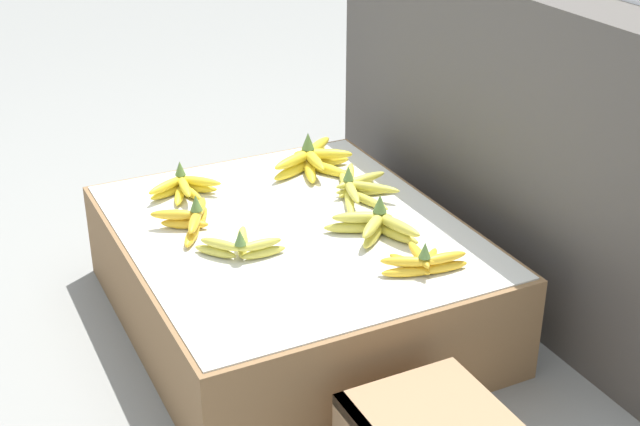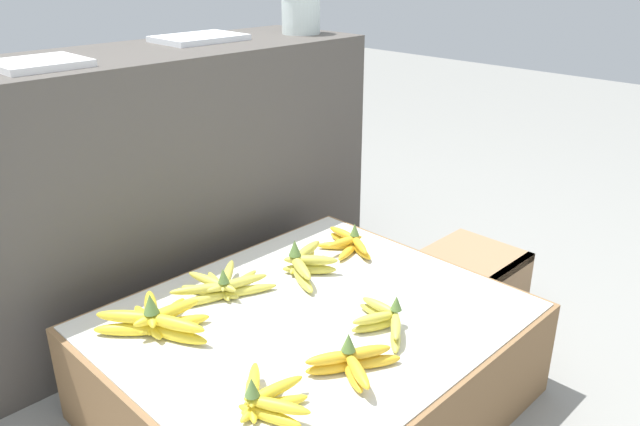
% 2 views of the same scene
% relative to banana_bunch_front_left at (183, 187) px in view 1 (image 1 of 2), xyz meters
% --- Properties ---
extents(ground_plane, '(10.00, 10.00, 0.00)m').
position_rel_banana_bunch_front_left_xyz_m(ground_plane, '(0.30, 0.18, -0.30)').
color(ground_plane, gray).
extents(display_platform, '(0.97, 0.82, 0.27)m').
position_rel_banana_bunch_front_left_xyz_m(display_platform, '(0.30, 0.18, -0.16)').
color(display_platform, olive).
rests_on(display_platform, ground_plane).
extents(back_vendor_table, '(1.47, 0.45, 0.83)m').
position_rel_banana_bunch_front_left_xyz_m(back_vendor_table, '(0.34, 0.93, 0.12)').
color(back_vendor_table, '#4C4742').
rests_on(back_vendor_table, ground_plane).
extents(banana_bunch_front_left, '(0.16, 0.20, 0.09)m').
position_rel_banana_bunch_front_left_xyz_m(banana_bunch_front_left, '(0.00, 0.00, 0.00)').
color(banana_bunch_front_left, yellow).
rests_on(banana_bunch_front_left, display_platform).
extents(banana_bunch_front_midleft, '(0.20, 0.17, 0.09)m').
position_rel_banana_bunch_front_left_xyz_m(banana_bunch_front_midleft, '(0.20, -0.04, 0.00)').
color(banana_bunch_front_midleft, gold).
rests_on(banana_bunch_front_midleft, display_platform).
extents(banana_bunch_front_midright, '(0.12, 0.20, 0.08)m').
position_rel_banana_bunch_front_left_xyz_m(banana_bunch_front_midright, '(0.38, 0.02, 0.00)').
color(banana_bunch_front_midright, gold).
rests_on(banana_bunch_front_midright, display_platform).
extents(banana_bunch_middle_left, '(0.24, 0.26, 0.11)m').
position_rel_banana_bunch_front_left_xyz_m(banana_bunch_middle_left, '(-0.00, 0.39, 0.01)').
color(banana_bunch_middle_left, yellow).
rests_on(banana_bunch_middle_left, display_platform).
extents(banana_bunch_middle_midleft, '(0.28, 0.20, 0.09)m').
position_rel_banana_bunch_front_left_xyz_m(banana_bunch_middle_midleft, '(0.21, 0.42, -0.00)').
color(banana_bunch_middle_midleft, gold).
rests_on(banana_bunch_middle_midleft, display_platform).
extents(banana_bunch_middle_midright, '(0.20, 0.19, 0.10)m').
position_rel_banana_bunch_front_left_xyz_m(banana_bunch_middle_midright, '(0.44, 0.35, 0.01)').
color(banana_bunch_middle_midright, gold).
rests_on(banana_bunch_middle_midright, display_platform).
extents(banana_bunch_middle_right, '(0.13, 0.21, 0.08)m').
position_rel_banana_bunch_front_left_xyz_m(banana_bunch_middle_right, '(0.63, 0.36, -0.00)').
color(banana_bunch_middle_right, gold).
rests_on(banana_bunch_middle_right, display_platform).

